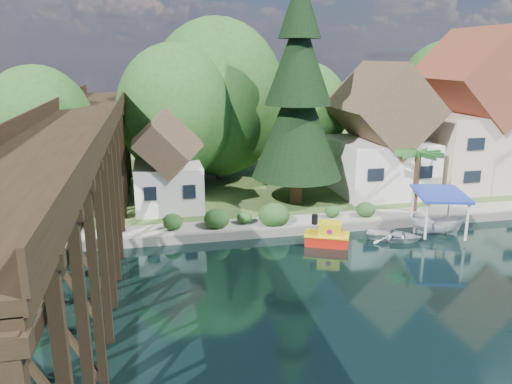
# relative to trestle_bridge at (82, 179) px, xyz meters

# --- Properties ---
(ground) EXTENTS (140.00, 140.00, 0.00)m
(ground) POSITION_rel_trestle_bridge_xyz_m (16.00, -5.17, -5.35)
(ground) COLOR black
(ground) RESTS_ON ground
(bank) EXTENTS (140.00, 52.00, 0.50)m
(bank) POSITION_rel_trestle_bridge_xyz_m (16.00, 28.83, -5.10)
(bank) COLOR #345321
(bank) RESTS_ON ground
(seawall) EXTENTS (60.00, 0.40, 0.62)m
(seawall) POSITION_rel_trestle_bridge_xyz_m (20.00, 2.83, -5.04)
(seawall) COLOR slate
(seawall) RESTS_ON ground
(promenade) EXTENTS (50.00, 2.60, 0.06)m
(promenade) POSITION_rel_trestle_bridge_xyz_m (22.00, 4.13, -4.82)
(promenade) COLOR gray
(promenade) RESTS_ON bank
(trestle_bridge) EXTENTS (4.12, 44.18, 9.30)m
(trestle_bridge) POSITION_rel_trestle_bridge_xyz_m (0.00, 0.00, 0.00)
(trestle_bridge) COLOR black
(trestle_bridge) RESTS_ON ground
(house_left) EXTENTS (7.64, 8.64, 11.02)m
(house_left) POSITION_rel_trestle_bridge_xyz_m (23.00, 10.83, -0.21)
(house_left) COLOR white
(house_left) RESTS_ON bank
(house_center) EXTENTS (8.65, 9.18, 13.89)m
(house_center) POSITION_rel_trestle_bridge_xyz_m (32.00, 11.33, 1.07)
(house_center) COLOR beige
(house_center) RESTS_ON bank
(shed) EXTENTS (5.09, 5.40, 7.85)m
(shed) POSITION_rel_trestle_bridge_xyz_m (5.00, 9.33, -1.52)
(shed) COLOR white
(shed) RESTS_ON bank
(bg_trees) EXTENTS (49.90, 13.30, 10.57)m
(bg_trees) POSITION_rel_trestle_bridge_xyz_m (17.00, 16.08, 1.94)
(bg_trees) COLOR #382314
(bg_trees) RESTS_ON bank
(shrubs) EXTENTS (15.76, 2.47, 1.70)m
(shrubs) POSITION_rel_trestle_bridge_xyz_m (11.40, 4.09, -4.12)
(shrubs) COLOR #1A4418
(shrubs) RESTS_ON bank
(conifer) EXTENTS (7.12, 7.12, 17.54)m
(conifer) POSITION_rel_trestle_bridge_xyz_m (15.07, 8.85, 3.60)
(conifer) COLOR #382314
(conifer) RESTS_ON bank
(palm_tree) EXTENTS (3.62, 3.62, 4.95)m
(palm_tree) POSITION_rel_trestle_bridge_xyz_m (23.16, 4.63, -0.53)
(palm_tree) COLOR #382314
(palm_tree) RESTS_ON bank
(tugboat) EXTENTS (3.23, 2.56, 2.06)m
(tugboat) POSITION_rel_trestle_bridge_xyz_m (14.80, 0.59, -4.73)
(tugboat) COLOR red
(tugboat) RESTS_ON ground
(boat_white_a) EXTENTS (4.41, 4.01, 0.75)m
(boat_white_a) POSITION_rel_trestle_bridge_xyz_m (19.48, 0.56, -4.97)
(boat_white_a) COLOR silver
(boat_white_a) RESTS_ON ground
(boat_canopy) EXTENTS (4.34, 5.30, 2.95)m
(boat_canopy) POSITION_rel_trestle_bridge_xyz_m (22.97, 1.07, -4.08)
(boat_canopy) COLOR silver
(boat_canopy) RESTS_ON ground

